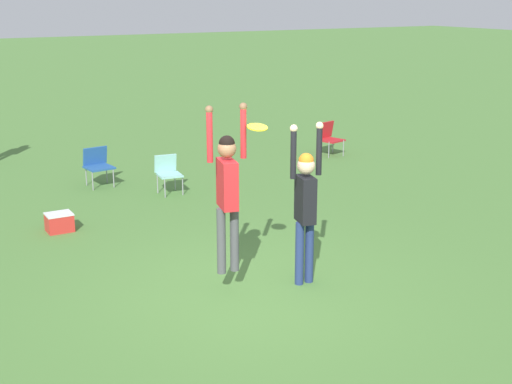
% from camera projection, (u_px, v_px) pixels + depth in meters
% --- Properties ---
extents(ground_plane, '(120.00, 120.00, 0.00)m').
position_uv_depth(ground_plane, '(253.00, 291.00, 9.75)').
color(ground_plane, '#4C7A38').
extents(person_jumping, '(0.59, 0.48, 2.28)m').
position_uv_depth(person_jumping, '(227.00, 184.00, 9.33)').
color(person_jumping, '#4C4C51').
rests_on(person_jumping, ground_plane).
extents(person_defending, '(0.52, 0.40, 2.28)m').
position_uv_depth(person_defending, '(305.00, 200.00, 9.71)').
color(person_defending, navy).
rests_on(person_defending, ground_plane).
extents(frisbee, '(0.27, 0.27, 0.07)m').
position_uv_depth(frisbee, '(257.00, 127.00, 9.19)').
color(frisbee, yellow).
extents(camping_chair_0, '(0.50, 0.54, 0.78)m').
position_uv_depth(camping_chair_0, '(168.00, 171.00, 14.41)').
color(camping_chair_0, gray).
rests_on(camping_chair_0, ground_plane).
extents(camping_chair_1, '(0.58, 0.62, 0.80)m').
position_uv_depth(camping_chair_1, '(98.00, 163.00, 14.99)').
color(camping_chair_1, gray).
rests_on(camping_chair_1, ground_plane).
extents(camping_chair_2, '(0.64, 0.69, 0.82)m').
position_uv_depth(camping_chair_2, '(329.00, 136.00, 17.87)').
color(camping_chair_2, gray).
rests_on(camping_chair_2, ground_plane).
extents(cooler_box, '(0.44, 0.36, 0.32)m').
position_uv_depth(cooler_box, '(59.00, 222.00, 12.17)').
color(cooler_box, red).
rests_on(cooler_box, ground_plane).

